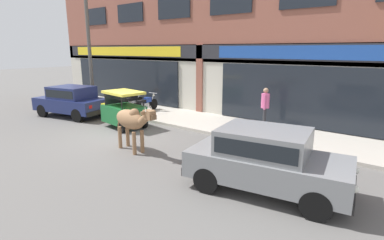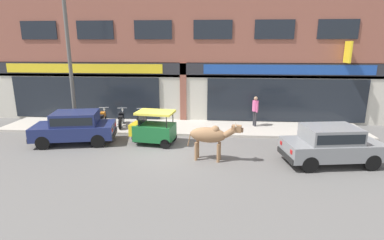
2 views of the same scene
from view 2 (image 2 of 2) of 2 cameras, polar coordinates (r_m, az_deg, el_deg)
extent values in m
plane|color=#605E5B|center=(12.70, -4.09, -6.05)|extent=(90.00, 90.00, 0.00)
cube|color=#B7AFA3|center=(16.11, -2.18, -1.37)|extent=(19.00, 2.86, 0.12)
cube|color=#8E5142|center=(17.24, -1.67, 18.20)|extent=(23.00, 0.55, 6.01)
cube|color=beige|center=(17.41, -1.58, 5.34)|extent=(23.00, 0.55, 3.40)
cube|color=#28282D|center=(16.94, -1.73, 9.69)|extent=(22.08, 0.08, 0.64)
cube|color=black|center=(18.66, -19.57, 4.04)|extent=(8.74, 0.10, 2.40)
cube|color=yellow|center=(18.44, -20.04, 9.23)|extent=(9.20, 0.05, 0.52)
cube|color=#8E5142|center=(17.12, -1.69, 5.19)|extent=(0.36, 0.12, 3.40)
cube|color=black|center=(17.50, 17.42, 3.57)|extent=(8.74, 0.10, 2.40)
cube|color=#1E479E|center=(17.26, 17.86, 9.11)|extent=(9.20, 0.05, 0.52)
cube|color=black|center=(19.55, -27.16, 14.97)|extent=(2.09, 0.06, 1.00)
cube|color=black|center=(18.11, -17.98, 15.99)|extent=(2.09, 0.06, 1.00)
cube|color=black|center=(17.17, -7.43, 16.67)|extent=(2.09, 0.06, 1.00)
cube|color=black|center=(16.81, 4.00, 16.80)|extent=(2.09, 0.06, 1.00)
cube|color=black|center=(17.09, 15.45, 16.30)|extent=(2.09, 0.06, 1.00)
cube|color=black|center=(17.96, 26.09, 15.28)|extent=(2.09, 0.06, 1.00)
cube|color=yellow|center=(17.73, 27.57, 11.40)|extent=(0.08, 0.80, 1.10)
ellipsoid|color=#936B47|center=(11.51, 3.06, -2.85)|extent=(1.47, 0.74, 0.60)
sphere|color=#936B47|center=(11.39, 4.46, -1.86)|extent=(0.32, 0.32, 0.32)
cylinder|color=#936B47|center=(11.78, 5.24, -5.86)|extent=(0.12, 0.12, 0.72)
cylinder|color=#936B47|center=(11.52, 5.02, -6.34)|extent=(0.12, 0.12, 0.72)
cylinder|color=#936B47|center=(11.93, 1.10, -5.54)|extent=(0.12, 0.12, 0.72)
cylinder|color=#936B47|center=(11.67, 0.78, -6.00)|extent=(0.12, 0.12, 0.72)
cylinder|color=#936B47|center=(11.35, 7.15, -2.40)|extent=(0.50, 0.31, 0.43)
cube|color=#936B47|center=(11.27, 8.48, -1.66)|extent=(0.39, 0.28, 0.26)
cube|color=brown|center=(11.27, 9.39, -1.91)|extent=(0.16, 0.18, 0.14)
cone|color=beige|center=(11.32, 8.37, -0.63)|extent=(0.12, 0.07, 0.19)
cone|color=beige|center=(11.13, 8.26, -0.89)|extent=(0.12, 0.07, 0.19)
cube|color=#936B47|center=(11.42, 8.17, -1.13)|extent=(0.06, 0.14, 0.10)
cube|color=#936B47|center=(11.11, 8.00, -1.55)|extent=(0.06, 0.14, 0.10)
cylinder|color=#936B47|center=(11.73, -0.51, -3.62)|extent=(0.17, 0.07, 0.60)
cylinder|color=black|center=(14.33, -26.54, -3.92)|extent=(0.62, 0.29, 0.60)
cylinder|color=black|center=(15.63, -24.81, -2.29)|extent=(0.62, 0.29, 0.60)
cylinder|color=black|center=(13.71, -17.46, -3.82)|extent=(0.62, 0.29, 0.60)
cylinder|color=black|center=(15.07, -16.48, -2.13)|extent=(0.62, 0.29, 0.60)
cube|color=navy|center=(14.56, -21.48, -1.88)|extent=(3.74, 2.25, 0.60)
cube|color=navy|center=(14.39, -21.31, 0.34)|extent=(2.14, 1.78, 0.56)
cube|color=black|center=(14.39, -21.31, 0.34)|extent=(2.00, 1.77, 0.35)
cube|color=black|center=(15.16, -27.74, -2.80)|extent=(0.41, 1.51, 0.20)
cube|color=black|center=(14.27, -14.68, -2.58)|extent=(0.41, 1.51, 0.20)
sphere|color=silver|center=(14.67, -28.63, -2.22)|extent=(0.14, 0.14, 0.14)
sphere|color=silver|center=(15.53, -27.36, -1.23)|extent=(0.14, 0.14, 0.14)
cube|color=red|center=(13.71, -14.93, -1.90)|extent=(0.06, 0.16, 0.14)
cube|color=red|center=(14.65, -14.40, -0.82)|extent=(0.06, 0.16, 0.14)
cylinder|color=black|center=(13.67, 27.66, -4.89)|extent=(0.62, 0.27, 0.60)
cylinder|color=black|center=(12.55, 31.08, -6.95)|extent=(0.62, 0.27, 0.60)
cylinder|color=black|center=(12.62, 18.71, -5.49)|extent=(0.62, 0.27, 0.60)
cylinder|color=black|center=(11.40, 21.50, -7.88)|extent=(0.62, 0.27, 0.60)
cube|color=gray|center=(12.42, 25.02, -4.96)|extent=(3.70, 2.12, 0.60)
cube|color=gray|center=(12.20, 24.89, -2.41)|extent=(2.10, 1.72, 0.56)
cube|color=black|center=(12.20, 24.89, -2.41)|extent=(1.95, 1.71, 0.35)
cube|color=black|center=(13.40, 31.41, -5.37)|extent=(0.35, 1.52, 0.20)
cube|color=black|center=(11.75, 17.47, -6.44)|extent=(0.35, 1.52, 0.20)
sphere|color=silver|center=(13.70, 30.53, -3.53)|extent=(0.14, 0.14, 0.14)
cube|color=red|center=(12.07, 16.62, -4.21)|extent=(0.05, 0.16, 0.14)
cube|color=red|center=(11.20, 18.40, -5.79)|extent=(0.05, 0.16, 0.14)
cylinder|color=black|center=(13.98, -10.53, -3.39)|extent=(0.45, 0.18, 0.44)
cylinder|color=black|center=(13.00, -5.09, -4.56)|extent=(0.45, 0.18, 0.44)
cylinder|color=black|center=(13.94, -3.81, -3.22)|extent=(0.45, 0.18, 0.44)
cube|color=#19602D|center=(13.56, -7.09, -2.26)|extent=(1.85, 1.38, 0.70)
cube|color=yellow|center=(13.85, -10.62, -1.61)|extent=(0.48, 0.91, 0.52)
cylinder|color=black|center=(13.15, -10.23, -0.07)|extent=(0.04, 0.04, 0.55)
cylinder|color=black|center=(14.04, -8.71, 0.90)|extent=(0.04, 0.04, 0.55)
cylinder|color=black|center=(12.72, -4.89, -0.38)|extent=(0.04, 0.04, 0.55)
cylinder|color=black|center=(13.64, -3.67, 0.64)|extent=(0.04, 0.04, 0.55)
cube|color=#DBCC42|center=(13.32, -7.00, 1.44)|extent=(1.75, 1.31, 0.10)
cube|color=black|center=(13.60, -9.45, 0.41)|extent=(0.16, 0.92, 0.50)
cylinder|color=black|center=(17.48, -16.29, 0.46)|extent=(0.20, 0.57, 0.56)
cylinder|color=black|center=(16.28, -17.03, -0.59)|extent=(0.20, 0.57, 0.56)
cube|color=#B2B5BA|center=(16.85, -16.67, 0.07)|extent=(0.26, 0.35, 0.24)
cube|color=orange|center=(16.94, -16.64, 1.05)|extent=(0.31, 0.44, 0.24)
cube|color=black|center=(16.57, -16.87, 0.67)|extent=(0.31, 0.55, 0.12)
cylinder|color=#B2B5BA|center=(17.35, -16.40, 1.37)|extent=(0.09, 0.27, 0.59)
cylinder|color=#B2B5BA|center=(17.33, -16.44, 2.30)|extent=(0.52, 0.13, 0.03)
sphere|color=silver|center=(17.42, -16.38, 1.96)|extent=(0.12, 0.12, 0.12)
cylinder|color=#B2B5BA|center=(16.55, -17.24, -0.52)|extent=(0.15, 0.48, 0.06)
cylinder|color=black|center=(17.08, -13.04, 0.35)|extent=(0.20, 0.57, 0.56)
cylinder|color=black|center=(15.88, -13.55, -0.73)|extent=(0.20, 0.57, 0.56)
cube|color=#B2B5BA|center=(16.45, -13.30, -0.05)|extent=(0.26, 0.35, 0.24)
cube|color=black|center=(16.55, -13.29, 0.96)|extent=(0.31, 0.44, 0.24)
cube|color=black|center=(16.16, -13.45, 0.57)|extent=(0.31, 0.55, 0.12)
cylinder|color=#B2B5BA|center=(16.96, -13.12, 1.29)|extent=(0.09, 0.27, 0.59)
cylinder|color=#B2B5BA|center=(16.94, -13.16, 2.24)|extent=(0.52, 0.13, 0.03)
sphere|color=silver|center=(17.02, -13.12, 1.89)|extent=(0.12, 0.12, 0.12)
cylinder|color=#B2B5BA|center=(16.14, -13.82, -0.65)|extent=(0.15, 0.48, 0.06)
cylinder|color=black|center=(16.75, -9.52, 0.26)|extent=(0.16, 0.57, 0.56)
cylinder|color=black|center=(15.55, -10.15, -0.86)|extent=(0.16, 0.57, 0.56)
cube|color=#B2B5BA|center=(16.12, -9.84, -0.16)|extent=(0.23, 0.34, 0.24)
cube|color=navy|center=(16.21, -9.79, 0.87)|extent=(0.28, 0.42, 0.24)
cube|color=black|center=(15.83, -10.00, 0.46)|extent=(0.27, 0.54, 0.12)
cylinder|color=#B2B5BA|center=(16.62, -9.59, 1.21)|extent=(0.07, 0.27, 0.59)
cylinder|color=#B2B5BA|center=(16.60, -9.61, 2.18)|extent=(0.52, 0.08, 0.03)
sphere|color=silver|center=(16.69, -9.56, 1.82)|extent=(0.12, 0.12, 0.12)
cylinder|color=#B2B5BA|center=(15.82, -10.41, -0.77)|extent=(0.11, 0.48, 0.06)
cylinder|color=#2D2D33|center=(16.44, 11.72, 0.36)|extent=(0.11, 0.11, 0.82)
cylinder|color=#2D2D33|center=(16.29, 12.00, 0.21)|extent=(0.11, 0.11, 0.82)
cylinder|color=#DB5B93|center=(16.22, 11.98, 2.65)|extent=(0.32, 0.32, 0.56)
cylinder|color=#DB5B93|center=(16.41, 11.65, 2.70)|extent=(0.08, 0.08, 0.56)
cylinder|color=#DB5B93|center=(16.04, 12.31, 2.40)|extent=(0.08, 0.08, 0.56)
sphere|color=tan|center=(16.14, 12.05, 4.04)|extent=(0.20, 0.20, 0.20)
cylinder|color=#595651|center=(15.98, -22.15, 9.15)|extent=(0.18, 0.18, 6.28)
camera|label=1|loc=(8.62, 57.92, -0.71)|focal=28.00mm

